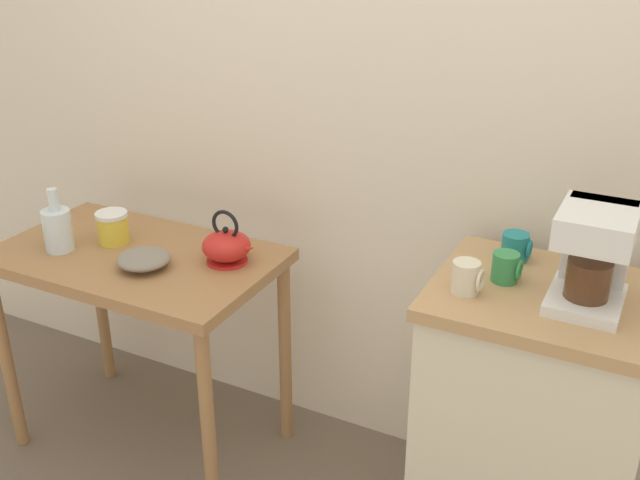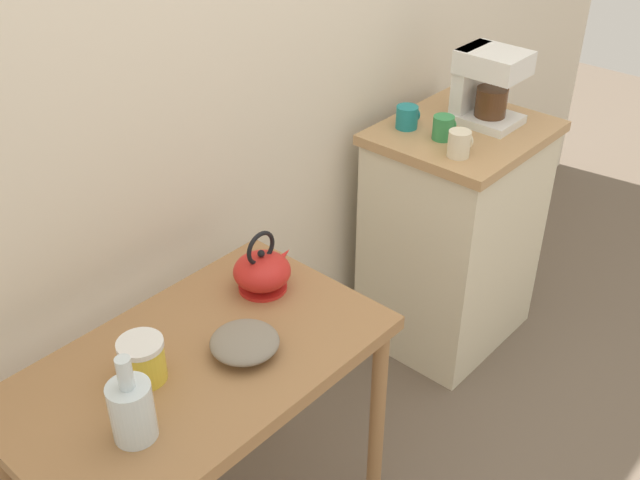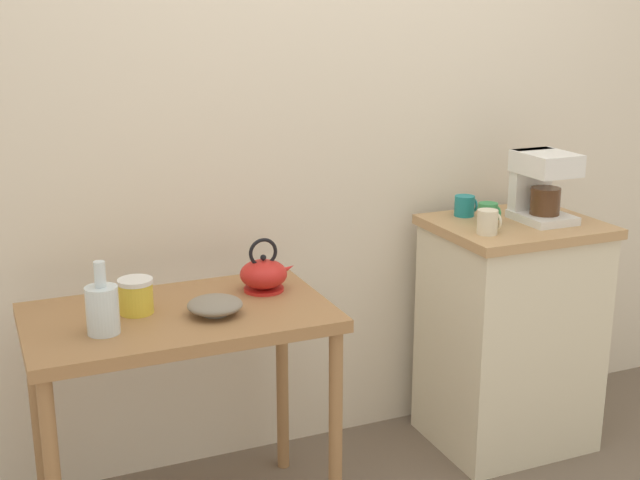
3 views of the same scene
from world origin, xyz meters
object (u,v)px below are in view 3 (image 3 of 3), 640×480
Objects in this scene: teakettle at (264,274)px; mug_tall_green at (488,214)px; bowl_stoneware at (215,305)px; coffee_maker at (541,183)px; canister_enamel at (136,296)px; mug_small_cream at (488,222)px; mug_dark_teal at (465,206)px; glass_carafe_vase at (102,308)px.

mug_tall_green reaches higher than teakettle.
bowl_stoneware is 0.65× the size of coffee_maker.
mug_small_cream reaches higher than canister_enamel.
mug_tall_green is (1.31, 0.06, 0.12)m from canister_enamel.
coffee_maker reaches higher than canister_enamel.
mug_small_cream is at bearing -104.75° from mug_dark_teal.
teakettle reaches higher than bowl_stoneware.
mug_dark_teal reaches higher than canister_enamel.
coffee_maker reaches higher than bowl_stoneware.
teakettle is (0.21, 0.15, 0.03)m from bowl_stoneware.
bowl_stoneware is 0.89× the size of teakettle.
teakettle is at bearing 5.62° from canister_enamel.
mug_dark_teal is 0.14m from mug_tall_green.
mug_small_cream is (1.36, 0.08, 0.10)m from glass_carafe_vase.
glass_carafe_vase is 1.36m from mug_small_cream.
canister_enamel is 1.24m from mug_small_cream.
glass_carafe_vase is 1.47m from mug_dark_teal.
coffee_maker is 3.12× the size of mug_dark_teal.
mug_small_cream is (0.81, -0.09, 0.12)m from teakettle.
mug_small_cream reaches higher than mug_dark_teal.
glass_carafe_vase is 1.98× the size of canister_enamel.
canister_enamel is 1.54m from coffee_maker.
canister_enamel is at bearing 177.82° from mug_small_cream.
mug_dark_teal reaches higher than bowl_stoneware.
canister_enamel is 1.31× the size of mug_dark_teal.
mug_tall_green is at bearing 9.07° from bowl_stoneware.
canister_enamel is 1.35× the size of mug_tall_green.
bowl_stoneware is at bearing -170.93° from mug_tall_green.
bowl_stoneware is at bearing -176.41° from mug_small_cream.
coffee_maker reaches higher than mug_dark_teal.
coffee_maker is 0.29m from mug_dark_teal.
canister_enamel is at bearing -178.31° from coffee_maker.
bowl_stoneware is 0.25m from canister_enamel.
glass_carafe_vase is at bearing -162.63° from teakettle.
teakettle is 0.43m from canister_enamel.
canister_enamel is 1.32m from mug_tall_green.
coffee_maker reaches higher than mug_small_cream.
mug_small_cream is 0.13m from mug_tall_green.
coffee_maker is at bearing 1.69° from canister_enamel.
bowl_stoneware is 0.78× the size of glass_carafe_vase.
glass_carafe_vase reaches higher than bowl_stoneware.
glass_carafe_vase is 0.83× the size of coffee_maker.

